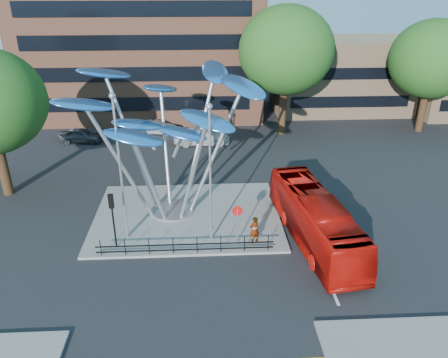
{
  "coord_description": "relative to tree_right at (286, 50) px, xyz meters",
  "views": [
    {
      "loc": [
        0.09,
        -18.95,
        14.54
      ],
      "look_at": [
        1.31,
        4.0,
        3.63
      ],
      "focal_mm": 35.0,
      "sensor_mm": 36.0,
      "label": 1
    }
  ],
  "objects": [
    {
      "name": "ground",
      "position": [
        -8.0,
        -22.0,
        -8.04
      ],
      "size": [
        120.0,
        120.0,
        0.0
      ],
      "primitive_type": "plane",
      "color": "black",
      "rests_on": "ground"
    },
    {
      "name": "low_building_near",
      "position": [
        8.0,
        8.0,
        -4.04
      ],
      "size": [
        15.0,
        8.0,
        8.0
      ],
      "primitive_type": "cube",
      "color": "tan",
      "rests_on": "ground"
    },
    {
      "name": "parked_car_mid",
      "position": [
        -12.44,
        0.54,
        -7.39
      ],
      "size": [
        4.11,
        1.96,
        1.3
      ],
      "primitive_type": "imported",
      "rotation": [
        0.0,
        0.0,
        1.42
      ],
      "color": "#B8BCC1",
      "rests_on": "ground"
    },
    {
      "name": "red_bus",
      "position": [
        -1.4,
        -19.14,
        -6.59
      ],
      "size": [
        3.83,
        10.64,
        2.9
      ],
      "primitive_type": "imported",
      "rotation": [
        0.0,
        0.0,
        0.14
      ],
      "color": "#B50E08",
      "rests_on": "ground"
    },
    {
      "name": "leaf_sculpture",
      "position": [
        -10.07,
        -15.32,
        -1.16
      ],
      "size": [
        12.72,
        9.54,
        9.51
      ],
      "color": "#9EA0A5",
      "rests_on": "traffic_island"
    },
    {
      "name": "parked_car_left",
      "position": [
        -19.3,
        -1.5,
        -7.35
      ],
      "size": [
        4.17,
        2.06,
        1.37
      ],
      "primitive_type": "imported",
      "rotation": [
        0.0,
        0.0,
        1.46
      ],
      "color": "#3D3F44",
      "rests_on": "ground"
    },
    {
      "name": "traffic_island",
      "position": [
        -9.0,
        -16.0,
        -7.96
      ],
      "size": [
        12.0,
        9.0,
        0.15
      ],
      "primitive_type": "cube",
      "color": "slate",
      "rests_on": "ground"
    },
    {
      "name": "street_lamp_right",
      "position": [
        -7.5,
        -19.0,
        -2.94
      ],
      "size": [
        0.36,
        0.36,
        8.3
      ],
      "color": "#9EA0A5",
      "rests_on": "traffic_island"
    },
    {
      "name": "parked_car_right",
      "position": [
        -7.94,
        -2.51,
        -7.28
      ],
      "size": [
        5.29,
        2.32,
        1.51
      ],
      "primitive_type": "imported",
      "rotation": [
        0.0,
        0.0,
        1.61
      ],
      "color": "silver",
      "rests_on": "ground"
    },
    {
      "name": "pedestrian",
      "position": [
        -5.0,
        -19.5,
        -7.02
      ],
      "size": [
        0.74,
        0.61,
        1.74
      ],
      "primitive_type": "imported",
      "rotation": [
        0.0,
        0.0,
        3.5
      ],
      "color": "gray",
      "rests_on": "traffic_island"
    },
    {
      "name": "tree_right",
      "position": [
        0.0,
        0.0,
        0.0
      ],
      "size": [
        8.8,
        8.8,
        12.11
      ],
      "color": "black",
      "rests_on": "ground"
    },
    {
      "name": "no_entry_sign_island",
      "position": [
        -6.0,
        -19.48,
        -6.22
      ],
      "size": [
        0.6,
        0.1,
        2.45
      ],
      "color": "#9EA0A5",
      "rests_on": "traffic_island"
    },
    {
      "name": "street_lamp_left",
      "position": [
        -12.5,
        -18.5,
        -2.68
      ],
      "size": [
        0.36,
        0.36,
        8.8
      ],
      "color": "#9EA0A5",
      "rests_on": "traffic_island"
    },
    {
      "name": "tree_far",
      "position": [
        14.0,
        0.0,
        -0.93
      ],
      "size": [
        8.0,
        8.0,
        10.81
      ],
      "color": "black",
      "rests_on": "ground"
    },
    {
      "name": "pedestrian_railing_front",
      "position": [
        -9.0,
        -20.3,
        -7.48
      ],
      "size": [
        10.0,
        0.06,
        1.0
      ],
      "color": "black",
      "rests_on": "traffic_island"
    },
    {
      "name": "traffic_light_island",
      "position": [
        -13.0,
        -19.5,
        -5.42
      ],
      "size": [
        0.28,
        0.18,
        3.42
      ],
      "color": "black",
      "rests_on": "traffic_island"
    }
  ]
}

